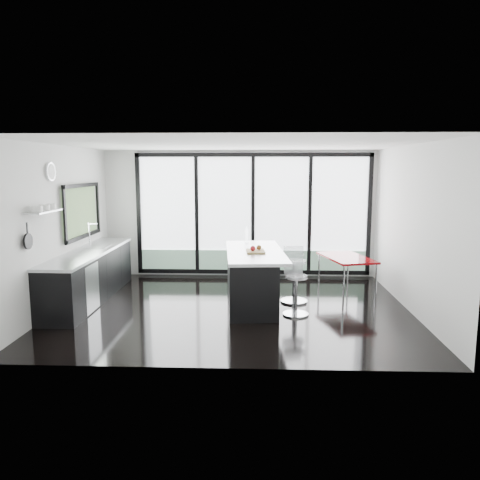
{
  "coord_description": "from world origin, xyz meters",
  "views": [
    {
      "loc": [
        0.43,
        -7.86,
        2.4
      ],
      "look_at": [
        0.1,
        0.3,
        1.15
      ],
      "focal_mm": 35.0,
      "sensor_mm": 36.0,
      "label": 1
    }
  ],
  "objects_px": {
    "island": "(250,276)",
    "bar_stool_far": "(294,281)",
    "bar_stool_near": "(296,295)",
    "red_table": "(346,274)"
  },
  "relations": [
    {
      "from": "island",
      "to": "red_table",
      "type": "height_order",
      "value": "island"
    },
    {
      "from": "island",
      "to": "bar_stool_near",
      "type": "xyz_separation_m",
      "value": [
        0.76,
        -0.69,
        -0.15
      ]
    },
    {
      "from": "island",
      "to": "bar_stool_far",
      "type": "distance_m",
      "value": 0.8
    },
    {
      "from": "bar_stool_near",
      "to": "red_table",
      "type": "relative_size",
      "value": 0.52
    },
    {
      "from": "island",
      "to": "red_table",
      "type": "distance_m",
      "value": 2.05
    },
    {
      "from": "island",
      "to": "bar_stool_far",
      "type": "relative_size",
      "value": 3.12
    },
    {
      "from": "bar_stool_near",
      "to": "island",
      "type": "bearing_deg",
      "value": 122.21
    },
    {
      "from": "bar_stool_far",
      "to": "red_table",
      "type": "xyz_separation_m",
      "value": [
        1.07,
        0.77,
        -0.04
      ]
    },
    {
      "from": "bar_stool_near",
      "to": "red_table",
      "type": "height_order",
      "value": "red_table"
    },
    {
      "from": "bar_stool_near",
      "to": "red_table",
      "type": "bearing_deg",
      "value": 38.74
    }
  ]
}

